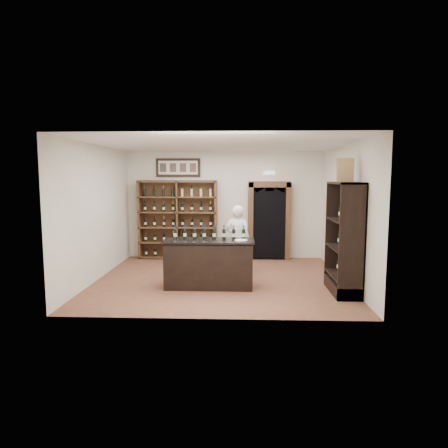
# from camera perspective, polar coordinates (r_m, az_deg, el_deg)

# --- Properties ---
(floor) EXTENTS (5.50, 5.50, 0.00)m
(floor) POSITION_cam_1_polar(r_m,az_deg,el_deg) (9.06, -0.56, -7.94)
(floor) COLOR brown
(floor) RESTS_ON ground
(ceiling) EXTENTS (5.50, 5.50, 0.00)m
(ceiling) POSITION_cam_1_polar(r_m,az_deg,el_deg) (8.79, -0.59, 11.34)
(ceiling) COLOR white
(ceiling) RESTS_ON wall_back
(wall_back) EXTENTS (5.50, 0.04, 3.00)m
(wall_back) POSITION_cam_1_polar(r_m,az_deg,el_deg) (11.29, 0.07, 2.72)
(wall_back) COLOR silver
(wall_back) RESTS_ON ground
(wall_left) EXTENTS (0.04, 5.00, 3.00)m
(wall_left) POSITION_cam_1_polar(r_m,az_deg,el_deg) (9.35, -17.67, 1.54)
(wall_left) COLOR silver
(wall_left) RESTS_ON ground
(wall_right) EXTENTS (0.04, 5.00, 3.00)m
(wall_right) POSITION_cam_1_polar(r_m,az_deg,el_deg) (9.08, 17.03, 1.42)
(wall_right) COLOR silver
(wall_right) RESTS_ON ground
(wine_shelf) EXTENTS (2.20, 0.38, 2.20)m
(wine_shelf) POSITION_cam_1_polar(r_m,az_deg,el_deg) (11.28, -6.58, 0.63)
(wine_shelf) COLOR #55341D
(wine_shelf) RESTS_ON ground
(framed_picture) EXTENTS (1.25, 0.04, 0.52)m
(framed_picture) POSITION_cam_1_polar(r_m,az_deg,el_deg) (11.36, -6.57, 8.00)
(framed_picture) COLOR black
(framed_picture) RESTS_ON wall_back
(arched_doorway) EXTENTS (1.17, 0.35, 2.17)m
(arched_doorway) POSITION_cam_1_polar(r_m,az_deg,el_deg) (11.17, 6.46, 0.77)
(arched_doorway) COLOR black
(arched_doorway) RESTS_ON ground
(emergency_light) EXTENTS (0.30, 0.10, 0.10)m
(emergency_light) POSITION_cam_1_polar(r_m,az_deg,el_deg) (11.20, 6.51, 7.25)
(emergency_light) COLOR white
(emergency_light) RESTS_ON wall_back
(tasting_counter) EXTENTS (1.88, 0.78, 1.00)m
(tasting_counter) POSITION_cam_1_polar(r_m,az_deg,el_deg) (8.37, -2.15, -5.69)
(tasting_counter) COLOR black
(tasting_counter) RESTS_ON ground
(counter_bottle_0) EXTENTS (0.07, 0.07, 0.30)m
(counter_bottle_0) POSITION_cam_1_polar(r_m,az_deg,el_deg) (8.43, -7.01, -1.41)
(counter_bottle_0) COLOR black
(counter_bottle_0) RESTS_ON tasting_counter
(counter_bottle_1) EXTENTS (0.07, 0.07, 0.30)m
(counter_bottle_1) POSITION_cam_1_polar(r_m,az_deg,el_deg) (8.40, -5.63, -1.43)
(counter_bottle_1) COLOR black
(counter_bottle_1) RESTS_ON tasting_counter
(counter_bottle_2) EXTENTS (0.07, 0.07, 0.30)m
(counter_bottle_2) POSITION_cam_1_polar(r_m,az_deg,el_deg) (8.37, -4.23, -1.44)
(counter_bottle_2) COLOR black
(counter_bottle_2) RESTS_ON tasting_counter
(counter_bottle_3) EXTENTS (0.07, 0.07, 0.30)m
(counter_bottle_3) POSITION_cam_1_polar(r_m,az_deg,el_deg) (8.35, -2.83, -1.45)
(counter_bottle_3) COLOR black
(counter_bottle_3) RESTS_ON tasting_counter
(counter_bottle_4) EXTENTS (0.07, 0.07, 0.30)m
(counter_bottle_4) POSITION_cam_1_polar(r_m,az_deg,el_deg) (8.33, -1.42, -1.46)
(counter_bottle_4) COLOR black
(counter_bottle_4) RESTS_ON tasting_counter
(counter_bottle_5) EXTENTS (0.07, 0.07, 0.30)m
(counter_bottle_5) POSITION_cam_1_polar(r_m,az_deg,el_deg) (8.32, -0.01, -1.47)
(counter_bottle_5) COLOR black
(counter_bottle_5) RESTS_ON tasting_counter
(counter_bottle_6) EXTENTS (0.07, 0.07, 0.30)m
(counter_bottle_6) POSITION_cam_1_polar(r_m,az_deg,el_deg) (8.32, 1.41, -1.47)
(counter_bottle_6) COLOR black
(counter_bottle_6) RESTS_ON tasting_counter
(counter_bottle_7) EXTENTS (0.07, 0.07, 0.30)m
(counter_bottle_7) POSITION_cam_1_polar(r_m,az_deg,el_deg) (8.32, 2.83, -1.48)
(counter_bottle_7) COLOR black
(counter_bottle_7) RESTS_ON tasting_counter
(side_cabinet) EXTENTS (0.48, 1.20, 2.20)m
(side_cabinet) POSITION_cam_1_polar(r_m,az_deg,el_deg) (8.27, 16.91, -4.31)
(side_cabinet) COLOR black
(side_cabinet) RESTS_ON ground
(shopkeeper) EXTENTS (0.69, 0.55, 1.64)m
(shopkeeper) POSITION_cam_1_polar(r_m,az_deg,el_deg) (9.43, 1.98, -2.25)
(shopkeeper) COLOR white
(shopkeeper) RESTS_ON ground
(plate) EXTENTS (0.26, 0.26, 0.02)m
(plate) POSITION_cam_1_polar(r_m,az_deg,el_deg) (8.14, 2.44, -2.35)
(plate) COLOR silver
(plate) RESTS_ON tasting_counter
(wine_crate) EXTENTS (0.34, 0.19, 0.45)m
(wine_crate) POSITION_cam_1_polar(r_m,az_deg,el_deg) (8.10, 16.91, 7.38)
(wine_crate) COLOR tan
(wine_crate) RESTS_ON side_cabinet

